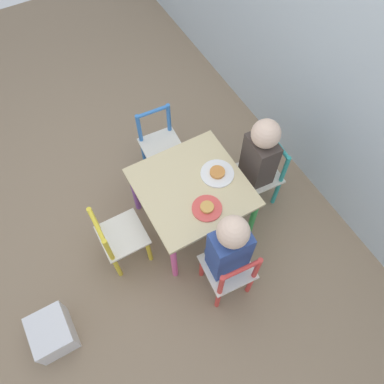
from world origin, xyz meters
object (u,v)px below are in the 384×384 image
Objects in this scene: child_right at (227,248)px; plate_right at (207,208)px; storage_bin at (52,333)px; chair_yellow at (119,238)px; plate_back at (217,173)px; chair_teal at (260,174)px; chair_red at (229,272)px; child_back at (257,159)px; chair_blue at (161,146)px; kids_table at (192,192)px.

child_right is 4.66× the size of plate_right.
storage_bin is (-0.17, -1.02, -0.38)m from child_right.
chair_yellow is 0.69m from plate_back.
plate_back is at bearing 135.00° from plate_right.
chair_red is at bearing -44.96° from chair_teal.
child_back is at bearing -131.34° from chair_red.
chair_blue is at bearing 125.12° from storage_bin.
chair_teal is 0.38m from plate_back.
chair_red is (0.46, -0.53, 0.00)m from chair_teal.
plate_right is (0.14, -0.43, -0.01)m from child_back.
kids_table reaches higher than storage_bin.
chair_yellow is at bearing -89.97° from kids_table.
child_right is 3.98× the size of plate_back.
child_right is (0.40, -0.52, 0.21)m from chair_teal.
kids_table is at bearing -90.00° from child_right.
plate_right is at bearing 95.21° from storage_bin.
kids_table is 0.18m from plate_back.
chair_blue reaches higher than storage_bin.
kids_table is 0.44m from child_back.
child_right reaches higher than chair_yellow.
chair_red is 2.65× the size of plate_back.
plate_back is at bearing -70.57° from chair_blue.
child_right is 3.21× the size of storage_bin.
chair_yellow is at bearing -42.98° from chair_red.
child_right reaches higher than chair_red.
storage_bin is at bearing -77.38° from chair_teal.
plate_back is (-0.43, 0.20, -0.01)m from child_right.
chair_red reaches higher than kids_table.
kids_table is at bearing -90.00° from chair_teal.
chair_teal reaches higher than plate_back.
child_right is at bearing -90.00° from chair_red.
chair_teal is 1.56m from storage_bin.
storage_bin is at bearing -75.75° from kids_table.
chair_blue is 1.33m from storage_bin.
chair_yellow is at bearing -133.26° from chair_blue.
plate_back reaches higher than kids_table.
kids_table is at bearing -90.00° from child_back.
child_right is 0.48m from plate_back.
child_right is (0.43, -0.03, 0.08)m from kids_table.
plate_back is at bearing 90.00° from kids_table.
chair_teal is at bearing -138.74° from child_right.
child_back is 0.98× the size of child_right.
plate_back is (0.49, 0.14, 0.20)m from chair_blue.
chair_teal and chair_red have the same top height.
chair_yellow is 2.65× the size of plate_back.
chair_red is 0.68× the size of child_back.
chair_teal is 1.00× the size of chair_yellow.
chair_yellow is (0.49, -0.52, 0.00)m from chair_blue.
kids_table is at bearing 104.25° from storage_bin.
plate_right is (-0.26, 0.03, -0.01)m from child_right.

